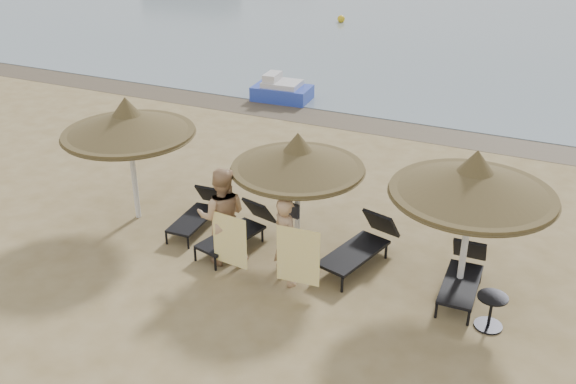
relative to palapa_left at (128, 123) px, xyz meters
name	(u,v)px	position (x,y,z in m)	size (l,w,h in m)	color
ground	(266,293)	(3.96, -1.47, -2.26)	(160.00, 160.00, 0.00)	#978359
wet_sand_strip	(401,129)	(3.96, 7.93, -2.26)	(200.00, 1.60, 0.01)	brown
palapa_left	(128,123)	(0.00, 0.00, 0.00)	(2.87, 2.87, 2.84)	silver
palapa_center	(298,159)	(3.89, 0.13, -0.18)	(2.64, 2.64, 2.62)	silver
palapa_right	(474,182)	(7.21, 0.03, 0.03)	(2.91, 2.91, 2.88)	silver
lounger_far_left	(198,212)	(1.48, 0.20, -1.91)	(0.66, 1.76, 0.78)	black
lounger_near_left	(239,229)	(2.69, -0.14, -1.88)	(1.07, 1.98, 0.84)	black
lounger_near_right	(362,244)	(5.23, 0.29, -1.85)	(1.19, 2.14, 0.91)	black
lounger_far_right	(463,274)	(7.26, 0.11, -1.89)	(0.66, 1.87, 0.83)	black
side_table	(490,313)	(7.88, -0.77, -1.97)	(0.52, 0.52, 0.63)	black
person_left	(222,209)	(2.70, -0.81, -1.08)	(1.09, 0.71, 2.37)	tan
person_right	(286,234)	(4.14, -0.96, -1.22)	(0.96, 0.62, 2.08)	tan
towel_left	(230,240)	(3.05, -1.16, -1.51)	(0.77, 0.11, 1.09)	yellow
towel_right	(298,256)	(4.49, -1.21, -1.47)	(0.82, 0.08, 1.15)	yellow
bag_patterned	(301,187)	(3.89, 0.31, -0.87)	(0.34, 0.14, 0.42)	white
bag_dark	(294,211)	(3.89, -0.03, -1.24)	(0.22, 0.10, 0.30)	black
pedal_boat	(281,90)	(-0.57, 8.97, -1.93)	(2.01, 1.26, 0.91)	#2B44BD
buoy_left	(341,19)	(-3.08, 21.81, -2.07)	(0.39, 0.39, 0.39)	gold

